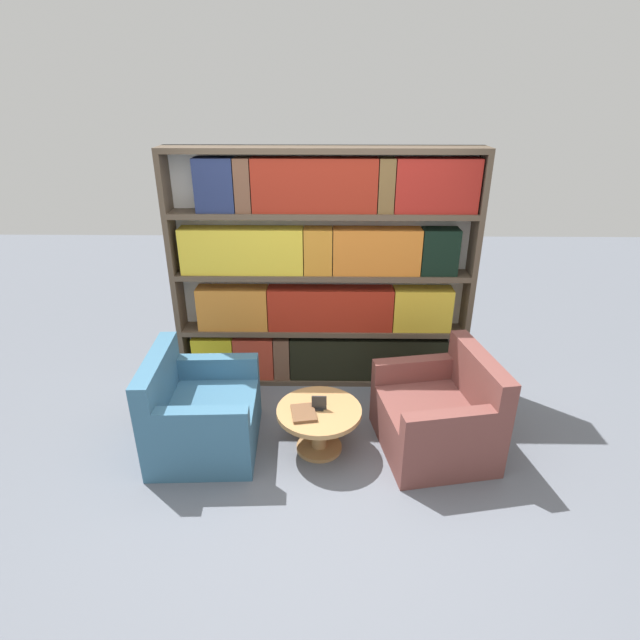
% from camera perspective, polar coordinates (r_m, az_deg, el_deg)
% --- Properties ---
extents(ground_plane, '(14.00, 14.00, 0.00)m').
position_cam_1_polar(ground_plane, '(4.04, 0.04, -17.50)').
color(ground_plane, slate).
extents(bookshelf, '(2.82, 0.30, 2.28)m').
position_cam_1_polar(bookshelf, '(4.72, 0.43, 5.07)').
color(bookshelf, silver).
rests_on(bookshelf, ground_plane).
extents(armchair_left, '(0.87, 0.95, 0.84)m').
position_cam_1_polar(armchair_left, '(4.28, -13.52, -10.57)').
color(armchair_left, '#386684').
rests_on(armchair_left, ground_plane).
extents(armchair_right, '(0.98, 1.05, 0.84)m').
position_cam_1_polar(armchair_right, '(4.26, 13.39, -10.73)').
color(armchair_right, brown).
rests_on(armchair_right, ground_plane).
extents(coffee_table, '(0.69, 0.69, 0.39)m').
position_cam_1_polar(coffee_table, '(4.12, -0.10, -11.41)').
color(coffee_table, '#AD7F4C').
rests_on(coffee_table, ground_plane).
extents(table_sign, '(0.12, 0.06, 0.12)m').
position_cam_1_polar(table_sign, '(4.03, -0.10, -9.56)').
color(table_sign, black).
rests_on(table_sign, coffee_table).
extents(stray_book, '(0.22, 0.27, 0.02)m').
position_cam_1_polar(stray_book, '(3.99, -1.89, -10.58)').
color(stray_book, brown).
rests_on(stray_book, coffee_table).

